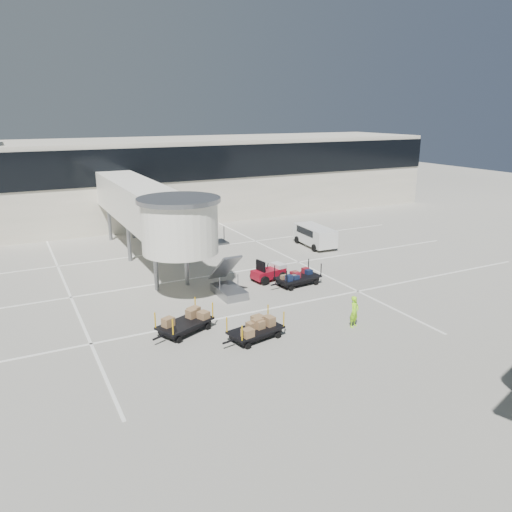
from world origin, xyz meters
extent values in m
plane|color=#BAB6A6|center=(0.00, 0.00, 0.00)|extent=(140.00, 140.00, 0.00)
cube|color=white|center=(0.00, 2.00, 0.01)|extent=(40.00, 0.15, 0.02)
cube|color=white|center=(0.00, 9.00, 0.01)|extent=(40.00, 0.15, 0.02)
cube|color=white|center=(0.00, 16.00, 0.01)|extent=(40.00, 0.15, 0.02)
cube|color=white|center=(6.00, 10.00, 0.01)|extent=(0.15, 30.00, 0.02)
cube|color=white|center=(-10.00, 10.00, 0.01)|extent=(0.15, 30.00, 0.02)
cube|color=silver|center=(0.00, 30.00, 4.00)|extent=(64.00, 12.00, 8.00)
cube|color=black|center=(0.00, 23.95, 6.00)|extent=(64.00, 0.12, 3.20)
cube|color=white|center=(-4.00, 15.00, 4.30)|extent=(3.00, 18.00, 2.80)
cylinder|color=white|center=(-4.00, 6.00, 4.30)|extent=(4.40, 4.40, 3.00)
cylinder|color=gray|center=(-4.00, 6.00, 5.90)|extent=(4.80, 4.80, 0.25)
cylinder|color=gray|center=(-5.00, 8.00, 1.45)|extent=(0.28, 0.28, 2.90)
cylinder|color=gray|center=(-3.00, 8.00, 1.45)|extent=(0.28, 0.28, 2.90)
cylinder|color=gray|center=(-5.00, 15.00, 1.45)|extent=(0.28, 0.28, 2.90)
cylinder|color=gray|center=(-3.00, 15.00, 1.45)|extent=(0.28, 0.28, 2.90)
cylinder|color=gray|center=(-5.00, 22.00, 1.45)|extent=(0.28, 0.28, 2.90)
cylinder|color=gray|center=(-3.00, 22.00, 1.45)|extent=(0.28, 0.28, 2.90)
cube|color=gray|center=(-1.40, 5.00, 0.25)|extent=(1.40, 2.60, 0.50)
cube|color=gray|center=(-1.40, 5.60, 1.60)|extent=(1.20, 2.60, 2.06)
cube|color=gray|center=(-1.40, 7.00, 2.85)|extent=(1.40, 1.20, 0.12)
cube|color=maroon|center=(2.05, 6.35, 0.50)|extent=(2.33, 1.36, 0.55)
cube|color=silver|center=(2.86, 6.47, 0.87)|extent=(0.78, 1.09, 0.32)
cube|color=black|center=(1.41, 6.26, 1.05)|extent=(0.24, 0.92, 0.82)
cylinder|color=black|center=(1.41, 5.66, 0.29)|extent=(0.61, 0.31, 0.59)
cylinder|color=black|center=(1.23, 6.83, 0.29)|extent=(0.61, 0.31, 0.59)
cylinder|color=black|center=(2.86, 5.87, 0.29)|extent=(0.61, 0.31, 0.59)
cylinder|color=black|center=(2.68, 7.05, 0.29)|extent=(0.61, 0.31, 0.59)
cube|color=black|center=(3.29, 4.72, 0.52)|extent=(2.98, 1.71, 0.11)
cube|color=black|center=(3.29, 4.72, 0.35)|extent=(2.68, 1.47, 0.24)
cube|color=black|center=(1.54, 4.54, 0.38)|extent=(0.67, 0.14, 0.08)
cylinder|color=black|center=(2.36, 3.97, 0.16)|extent=(0.34, 0.17, 0.32)
cylinder|color=black|center=(2.23, 5.25, 0.16)|extent=(0.34, 0.17, 0.32)
cylinder|color=black|center=(4.35, 4.18, 0.16)|extent=(0.34, 0.17, 0.32)
cylinder|color=black|center=(4.22, 5.46, 0.16)|extent=(0.34, 0.17, 0.32)
cylinder|color=black|center=(1.99, 3.94, 0.95)|extent=(0.07, 0.07, 0.86)
cylinder|color=black|center=(1.86, 5.21, 0.95)|extent=(0.07, 0.07, 0.86)
cylinder|color=black|center=(4.72, 4.22, 0.95)|extent=(0.07, 0.07, 0.86)
cylinder|color=black|center=(4.59, 5.49, 0.95)|extent=(0.07, 0.07, 0.86)
cube|color=#4A4B4F|center=(3.41, 4.52, 0.72)|extent=(0.42, 0.36, 0.27)
cube|color=#4A4B4F|center=(4.15, 4.45, 0.79)|extent=(0.52, 0.39, 0.41)
cube|color=maroon|center=(2.66, 5.01, 0.74)|extent=(0.36, 0.28, 0.33)
cube|color=maroon|center=(4.15, 4.90, 0.79)|extent=(0.44, 0.41, 0.42)
cube|color=#4A4B4F|center=(2.95, 4.23, 0.77)|extent=(0.42, 0.30, 0.38)
cube|color=#111C37|center=(2.54, 4.92, 0.76)|extent=(0.53, 0.32, 0.36)
cube|color=brown|center=(4.05, 4.71, 0.74)|extent=(0.38, 0.35, 0.32)
cube|color=#111C37|center=(2.79, 5.09, 0.72)|extent=(0.38, 0.38, 0.29)
cube|color=#111C37|center=(3.51, 4.61, 0.77)|extent=(0.48, 0.42, 0.38)
cube|color=brown|center=(3.94, 4.82, 0.72)|extent=(0.37, 0.30, 0.27)
cube|color=brown|center=(4.13, 4.45, 0.76)|extent=(0.37, 0.35, 0.37)
cube|color=black|center=(-2.71, -1.11, 0.49)|extent=(2.90, 1.86, 0.11)
cube|color=black|center=(-2.71, -1.11, 0.33)|extent=(2.60, 1.61, 0.22)
cube|color=black|center=(-4.33, -1.44, 0.36)|extent=(0.63, 0.20, 0.07)
cylinder|color=black|center=(-3.51, -1.89, 0.15)|extent=(0.32, 0.18, 0.30)
cylinder|color=black|center=(-3.75, -0.71, 0.15)|extent=(0.32, 0.18, 0.30)
cylinder|color=black|center=(-1.67, -1.51, 0.15)|extent=(0.32, 0.18, 0.30)
cylinder|color=black|center=(-1.91, -0.33, 0.15)|extent=(0.32, 0.18, 0.30)
cylinder|color=#D9A00B|center=(-3.85, -1.96, 0.90)|extent=(0.06, 0.06, 0.81)
cylinder|color=#D9A00B|center=(-4.09, -0.78, 0.90)|extent=(0.06, 0.06, 0.81)
cylinder|color=#D9A00B|center=(-1.33, -1.44, 0.90)|extent=(0.06, 0.06, 0.81)
cylinder|color=#D9A00B|center=(-1.57, -0.26, 0.90)|extent=(0.06, 0.06, 0.81)
cube|color=olive|center=(-1.84, -1.06, 0.77)|extent=(0.52, 0.52, 0.45)
cube|color=olive|center=(-3.33, -0.85, 0.77)|extent=(0.62, 0.44, 0.46)
cube|color=olive|center=(-1.91, -0.84, 0.75)|extent=(0.45, 0.47, 0.40)
cube|color=olive|center=(-2.61, -1.50, 0.71)|extent=(0.65, 0.58, 0.32)
cube|color=olive|center=(-2.06, -1.24, 0.74)|extent=(0.66, 0.57, 0.38)
cube|color=olive|center=(-3.32, -1.28, 0.74)|extent=(0.47, 0.44, 0.39)
cube|color=olive|center=(-3.60, -1.48, 0.78)|extent=(0.49, 0.43, 0.47)
cube|color=black|center=(-5.53, 1.17, 0.52)|extent=(3.15, 2.44, 0.11)
cube|color=black|center=(-5.53, 1.17, 0.35)|extent=(2.81, 2.13, 0.24)
cube|color=black|center=(-7.12, 0.46, 0.38)|extent=(0.63, 0.34, 0.08)
cylinder|color=black|center=(-6.18, 0.19, 0.16)|extent=(0.35, 0.25, 0.32)
cylinder|color=black|center=(-6.70, 1.35, 0.16)|extent=(0.35, 0.25, 0.32)
cylinder|color=black|center=(-4.37, 0.99, 0.16)|extent=(0.35, 0.25, 0.32)
cylinder|color=black|center=(-4.89, 2.15, 0.16)|extent=(0.35, 0.25, 0.32)
cylinder|color=#D9A00B|center=(-6.51, 0.04, 0.94)|extent=(0.07, 0.07, 0.85)
cylinder|color=#D9A00B|center=(-7.03, 1.20, 0.94)|extent=(0.07, 0.07, 0.85)
cylinder|color=#D9A00B|center=(-4.04, 1.14, 0.94)|extent=(0.07, 0.07, 0.85)
cylinder|color=#D9A00B|center=(-4.55, 2.30, 0.94)|extent=(0.07, 0.07, 0.85)
cube|color=olive|center=(-5.53, 1.35, 0.82)|extent=(0.68, 0.62, 0.50)
cube|color=olive|center=(-5.54, 0.73, 0.78)|extent=(0.61, 0.53, 0.41)
cube|color=olive|center=(-5.61, 1.46, 0.79)|extent=(0.54, 0.52, 0.43)
cube|color=olive|center=(-5.94, 0.95, 0.75)|extent=(0.54, 0.48, 0.34)
cube|color=olive|center=(-5.04, 1.42, 0.78)|extent=(0.53, 0.48, 0.40)
cube|color=olive|center=(-6.30, 1.17, 0.80)|extent=(0.62, 0.63, 0.46)
imported|color=#94F319|center=(2.49, -2.09, 0.83)|extent=(0.71, 0.60, 1.66)
cube|color=silver|center=(9.60, 12.28, 0.94)|extent=(1.98, 4.39, 1.39)
cube|color=silver|center=(9.70, 14.20, 0.67)|extent=(1.68, 0.58, 0.81)
cube|color=black|center=(9.61, 12.46, 1.30)|extent=(1.91, 2.78, 0.55)
cylinder|color=black|center=(8.67, 10.90, 0.30)|extent=(0.25, 0.62, 0.61)
cylinder|color=black|center=(10.37, 10.80, 0.30)|extent=(0.25, 0.62, 0.61)
cylinder|color=black|center=(8.83, 13.76, 0.30)|extent=(0.25, 0.62, 0.61)
cylinder|color=black|center=(10.52, 13.66, 0.30)|extent=(0.25, 0.62, 0.61)
camera|label=1|loc=(-12.86, -20.99, 10.73)|focal=35.00mm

